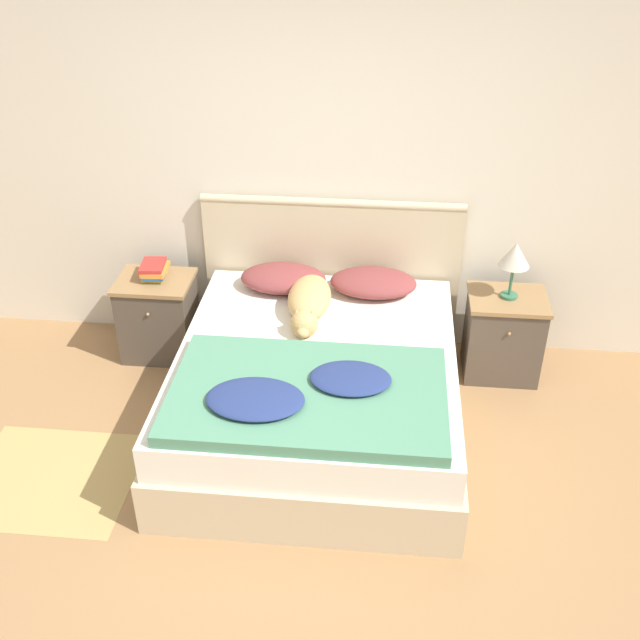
{
  "coord_description": "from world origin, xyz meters",
  "views": [
    {
      "loc": [
        0.48,
        -2.49,
        3.03
      ],
      "look_at": [
        0.11,
        1.27,
        0.66
      ],
      "focal_mm": 42.0,
      "sensor_mm": 36.0,
      "label": 1
    }
  ],
  "objects_px": {
    "pillow_right": "(373,283)",
    "book_stack": "(154,270)",
    "nightstand_right": "(503,335)",
    "dog": "(309,302)",
    "pillow_left": "(283,278)",
    "nightstand_left": "(159,317)",
    "table_lamp": "(515,257)",
    "bed": "(317,391)"
  },
  "relations": [
    {
      "from": "dog",
      "to": "nightstand_left",
      "type": "bearing_deg",
      "value": 165.27
    },
    {
      "from": "nightstand_left",
      "to": "pillow_right",
      "type": "relative_size",
      "value": 1.03
    },
    {
      "from": "nightstand_right",
      "to": "table_lamp",
      "type": "xyz_separation_m",
      "value": [
        -0.0,
        0.01,
        0.58
      ]
    },
    {
      "from": "pillow_left",
      "to": "book_stack",
      "type": "relative_size",
      "value": 2.46
    },
    {
      "from": "bed",
      "to": "book_stack",
      "type": "bearing_deg",
      "value": 148.12
    },
    {
      "from": "bed",
      "to": "table_lamp",
      "type": "xyz_separation_m",
      "value": [
        1.18,
        0.71,
        0.61
      ]
    },
    {
      "from": "nightstand_right",
      "to": "dog",
      "type": "distance_m",
      "value": 1.35
    },
    {
      "from": "dog",
      "to": "table_lamp",
      "type": "distance_m",
      "value": 1.32
    },
    {
      "from": "book_stack",
      "to": "table_lamp",
      "type": "relative_size",
      "value": 0.6
    },
    {
      "from": "pillow_left",
      "to": "dog",
      "type": "relative_size",
      "value": 0.77
    },
    {
      "from": "bed",
      "to": "table_lamp",
      "type": "height_order",
      "value": "table_lamp"
    },
    {
      "from": "bed",
      "to": "dog",
      "type": "relative_size",
      "value": 2.62
    },
    {
      "from": "pillow_left",
      "to": "table_lamp",
      "type": "bearing_deg",
      "value": -0.8
    },
    {
      "from": "pillow_left",
      "to": "dog",
      "type": "bearing_deg",
      "value": -56.59
    },
    {
      "from": "nightstand_right",
      "to": "table_lamp",
      "type": "bearing_deg",
      "value": 90.0
    },
    {
      "from": "dog",
      "to": "table_lamp",
      "type": "height_order",
      "value": "table_lamp"
    },
    {
      "from": "pillow_left",
      "to": "bed",
      "type": "bearing_deg",
      "value": -67.67
    },
    {
      "from": "nightstand_left",
      "to": "pillow_left",
      "type": "xyz_separation_m",
      "value": [
        0.88,
        0.03,
        0.34
      ]
    },
    {
      "from": "bed",
      "to": "pillow_right",
      "type": "bearing_deg",
      "value": 67.67
    },
    {
      "from": "nightstand_left",
      "to": "nightstand_right",
      "type": "bearing_deg",
      "value": 0.0
    },
    {
      "from": "nightstand_right",
      "to": "pillow_left",
      "type": "xyz_separation_m",
      "value": [
        -1.47,
        0.03,
        0.34
      ]
    },
    {
      "from": "pillow_right",
      "to": "book_stack",
      "type": "xyz_separation_m",
      "value": [
        -1.47,
        0.0,
        0.01
      ]
    },
    {
      "from": "nightstand_right",
      "to": "bed",
      "type": "bearing_deg",
      "value": -149.3
    },
    {
      "from": "nightstand_left",
      "to": "book_stack",
      "type": "distance_m",
      "value": 0.35
    },
    {
      "from": "book_stack",
      "to": "dog",
      "type": "bearing_deg",
      "value": -16.34
    },
    {
      "from": "nightstand_left",
      "to": "table_lamp",
      "type": "xyz_separation_m",
      "value": [
        2.35,
        0.01,
        0.58
      ]
    },
    {
      "from": "bed",
      "to": "nightstand_right",
      "type": "xyz_separation_m",
      "value": [
        1.18,
        0.7,
        0.02
      ]
    },
    {
      "from": "nightstand_left",
      "to": "book_stack",
      "type": "relative_size",
      "value": 2.55
    },
    {
      "from": "pillow_left",
      "to": "table_lamp",
      "type": "distance_m",
      "value": 1.5
    },
    {
      "from": "nightstand_right",
      "to": "pillow_right",
      "type": "height_order",
      "value": "pillow_right"
    },
    {
      "from": "nightstand_right",
      "to": "book_stack",
      "type": "height_order",
      "value": "book_stack"
    },
    {
      "from": "book_stack",
      "to": "nightstand_right",
      "type": "bearing_deg",
      "value": -0.79
    },
    {
      "from": "nightstand_left",
      "to": "pillow_right",
      "type": "xyz_separation_m",
      "value": [
        1.47,
        0.03,
        0.34
      ]
    },
    {
      "from": "nightstand_left",
      "to": "pillow_left",
      "type": "height_order",
      "value": "pillow_left"
    },
    {
      "from": "dog",
      "to": "book_stack",
      "type": "xyz_separation_m",
      "value": [
        -1.08,
        0.32,
        -0.0
      ]
    },
    {
      "from": "bed",
      "to": "pillow_right",
      "type": "relative_size",
      "value": 3.38
    },
    {
      "from": "nightstand_left",
      "to": "pillow_left",
      "type": "distance_m",
      "value": 0.94
    },
    {
      "from": "book_stack",
      "to": "table_lamp",
      "type": "bearing_deg",
      "value": -0.62
    },
    {
      "from": "pillow_left",
      "to": "pillow_right",
      "type": "bearing_deg",
      "value": 0.0
    },
    {
      "from": "nightstand_right",
      "to": "dog",
      "type": "bearing_deg",
      "value": -167.33
    },
    {
      "from": "book_stack",
      "to": "pillow_right",
      "type": "bearing_deg",
      "value": -0.19
    },
    {
      "from": "pillow_left",
      "to": "dog",
      "type": "distance_m",
      "value": 0.37
    }
  ]
}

